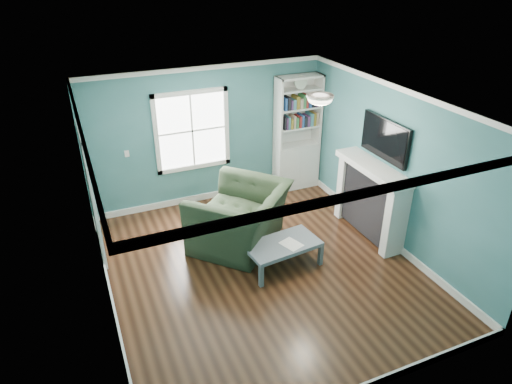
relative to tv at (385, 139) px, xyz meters
name	(u,v)px	position (x,y,z in m)	size (l,w,h in m)	color
floor	(262,268)	(-2.20, -0.20, -1.72)	(5.00, 5.00, 0.00)	black
room_walls	(263,176)	(-2.20, -0.20, -0.14)	(5.00, 5.00, 5.00)	#316869
trim	(263,198)	(-2.20, -0.20, -0.49)	(4.50, 5.00, 2.60)	white
window	(192,131)	(-2.50, 2.29, -0.27)	(1.40, 0.06, 1.50)	white
bookshelf	(297,145)	(-0.43, 2.10, -0.80)	(0.90, 0.35, 2.31)	silver
fireplace	(371,201)	(-0.12, 0.00, -1.09)	(0.44, 1.58, 1.30)	black
tv	(385,139)	(0.00, 0.00, 0.00)	(0.06, 1.10, 0.65)	black
door	(91,194)	(-4.42, 1.20, -0.65)	(0.12, 0.98, 2.17)	silver
ceiling_fixture	(320,99)	(-1.30, -0.10, 0.82)	(0.38, 0.38, 0.15)	white
light_switch	(127,154)	(-3.70, 2.28, -0.52)	(0.08, 0.01, 0.12)	white
recliner	(240,208)	(-2.25, 0.59, -1.06)	(1.52, 0.99, 1.33)	black
coffee_table	(282,246)	(-1.89, -0.25, -1.37)	(1.19, 0.74, 0.41)	#535E64
paper_sheet	(291,244)	(-1.77, -0.33, -1.31)	(0.25, 0.32, 0.00)	white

